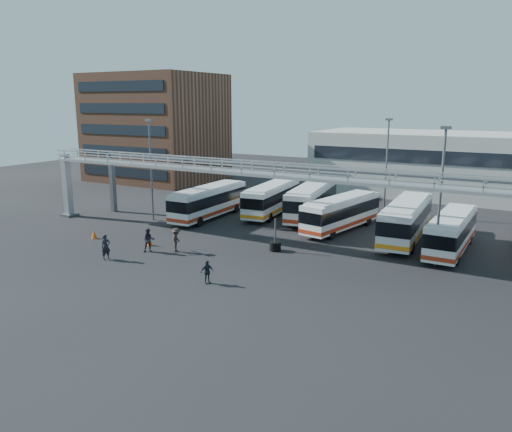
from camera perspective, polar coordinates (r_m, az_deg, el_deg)
The scene contains 20 objects.
ground at distance 37.04m, azimuth -0.96°, elevation -5.75°, with size 140.00×140.00×0.00m, color black.
gantry at distance 40.76m, azimuth 3.22°, elevation 3.94°, with size 51.40×5.15×7.10m.
apartment_building at distance 79.56m, azimuth -11.30°, elevation 9.88°, with size 18.00×15.00×16.00m, color brown.
warehouse at distance 68.91m, azimuth 24.61°, elevation 5.19°, with size 42.00×14.00×8.00m, color #9E9E99.
light_pole_left at distance 51.42m, azimuth -11.93°, elevation 5.79°, with size 0.70×0.35×10.21m.
light_pole_mid at distance 38.16m, azimuth 20.38°, elevation 2.87°, with size 0.70×0.35×10.21m.
light_pole_back at distance 54.37m, azimuth 14.71°, elevation 6.02°, with size 0.70×0.35×10.21m.
bus_2 at distance 51.93m, azimuth -5.39°, elevation 1.75°, with size 2.82×11.09×3.35m.
bus_3 at distance 53.51m, azimuth 1.85°, elevation 2.11°, with size 3.69×11.12×3.31m.
bus_4 at distance 51.98m, azimuth 6.38°, elevation 1.83°, with size 4.38×11.82×3.51m.
bus_5 at distance 47.48m, azimuth 9.73°, elevation 0.45°, with size 4.33×10.77×3.19m.
bus_6 at distance 45.13m, azimuth 16.80°, elevation -0.33°, with size 3.31×11.69×3.51m.
bus_7 at distance 42.94m, azimuth 21.44°, elevation -1.61°, with size 2.57×10.44×3.16m.
pedestrian_a at distance 40.00m, azimuth -16.79°, elevation -3.41°, with size 0.72×0.47×1.98m, color black.
pedestrian_b at distance 41.11m, azimuth -12.16°, elevation -2.73°, with size 0.95×0.74×1.95m, color #292330.
pedestrian_c at distance 40.74m, azimuth -9.09°, elevation -2.72°, with size 1.27×0.73×1.97m, color #332522.
pedestrian_d at distance 33.55m, azimuth -5.63°, elevation -6.38°, with size 0.94×0.39×1.60m, color #18232C.
cone_left at distance 46.56m, azimuth -18.03°, elevation -1.99°, with size 0.49×0.49×0.78m, color #E3540C.
cone_right at distance 43.08m, azimuth -12.07°, elevation -2.82°, with size 0.48×0.48×0.76m, color #E3540C.
tire_stack at distance 40.69m, azimuth 2.20°, elevation -3.36°, with size 0.94×0.94×2.69m.
Camera 1 is at (17.87, -30.21, 11.83)m, focal length 35.00 mm.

